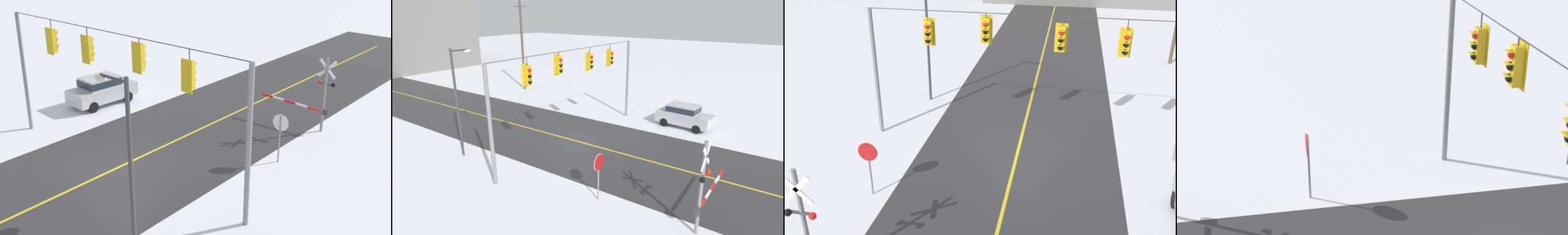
{
  "view_description": "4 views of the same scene",
  "coord_description": "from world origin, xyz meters",
  "views": [
    {
      "loc": [
        -15.91,
        13.36,
        10.65
      ],
      "look_at": [
        -3.33,
        -1.47,
        2.86
      ],
      "focal_mm": 46.46,
      "sensor_mm": 36.0,
      "label": 1
    },
    {
      "loc": [
        -16.65,
        -12.59,
        8.56
      ],
      "look_at": [
        -2.34,
        -2.57,
        2.83
      ],
      "focal_mm": 30.21,
      "sensor_mm": 36.0,
      "label": 2
    },
    {
      "loc": [
        1.89,
        -18.7,
        10.39
      ],
      "look_at": [
        -1.28,
        -3.19,
        2.81
      ],
      "focal_mm": 41.03,
      "sensor_mm": 36.0,
      "label": 3
    },
    {
      "loc": [
        11.65,
        -6.29,
        10.25
      ],
      "look_at": [
        -3.96,
        -3.31,
        3.29
      ],
      "focal_mm": 53.86,
      "sensor_mm": 36.0,
      "label": 4
    }
  ],
  "objects": [
    {
      "name": "parked_car_silver",
      "position": [
        7.05,
        -4.96,
        0.95
      ],
      "size": [
        2.04,
        4.29,
        1.74
      ],
      "color": "#B7BABF",
      "rests_on": "ground"
    },
    {
      "name": "railroad_crossing",
      "position": [
        -4.7,
        -9.79,
        1.98
      ],
      "size": [
        4.25,
        0.31,
        4.0
      ],
      "color": "gray",
      "rests_on": "ground"
    },
    {
      "name": "utility_pole",
      "position": [
        9.16,
        14.22,
        4.87
      ],
      "size": [
        1.8,
        0.24,
        9.47
      ],
      "color": "brown",
      "rests_on": "ground"
    },
    {
      "name": "ground_plane",
      "position": [
        0.0,
        0.0,
        0.0
      ],
      "size": [
        160.0,
        160.0,
        0.0
      ],
      "primitive_type": "plane",
      "color": "white"
    },
    {
      "name": "signal_span",
      "position": [
        -0.03,
        -0.01,
        4.39
      ],
      "size": [
        14.2,
        0.47,
        6.22
      ],
      "color": "gray",
      "rests_on": "ground"
    },
    {
      "name": "road_asphalt",
      "position": [
        0.0,
        6.0,
        0.0
      ],
      "size": [
        9.0,
        80.0,
        0.01
      ],
      "primitive_type": "cube",
      "color": "#303033",
      "rests_on": "ground"
    },
    {
      "name": "streetlamp_near",
      "position": [
        -5.59,
        4.42,
        3.92
      ],
      "size": [
        1.39,
        0.28,
        6.5
      ],
      "color": "#38383D",
      "rests_on": "ground"
    },
    {
      "name": "stop_sign",
      "position": [
        -5.21,
        -5.2,
        1.71
      ],
      "size": [
        0.8,
        0.09,
        2.35
      ],
      "color": "gray",
      "rests_on": "ground"
    },
    {
      "name": "lane_centre_line",
      "position": [
        0.0,
        6.0,
        0.01
      ],
      "size": [
        0.14,
        72.0,
        0.01
      ],
      "primitive_type": "cube",
      "color": "gold",
      "rests_on": "ground"
    }
  ]
}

